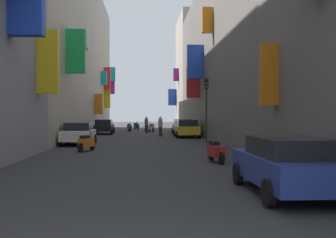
{
  "coord_description": "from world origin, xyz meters",
  "views": [
    {
      "loc": [
        0.2,
        -3.21,
        1.96
      ],
      "look_at": [
        2.26,
        32.68,
        1.53
      ],
      "focal_mm": 44.57,
      "sensor_mm": 36.0,
      "label": 1
    }
  ],
  "objects_px": {
    "parked_car_yellow": "(187,128)",
    "scooter_red": "(216,151)",
    "scooter_white": "(151,128)",
    "parked_car_white": "(79,133)",
    "parked_car_blue": "(287,164)",
    "scooter_orange": "(86,143)",
    "pedestrian_near_left": "(160,126)",
    "parked_car_black": "(104,126)",
    "parked_car_silver": "(182,126)",
    "scooter_blue": "(129,127)",
    "traffic_light_near_corner": "(206,99)",
    "pedestrian_crossing": "(146,125)",
    "scooter_black": "(136,126)"
  },
  "relations": [
    {
      "from": "parked_car_black",
      "to": "scooter_red",
      "type": "height_order",
      "value": "parked_car_black"
    },
    {
      "from": "parked_car_black",
      "to": "scooter_blue",
      "type": "distance_m",
      "value": 6.39
    },
    {
      "from": "scooter_white",
      "to": "parked_car_blue",
      "type": "bearing_deg",
      "value": -85.71
    },
    {
      "from": "scooter_white",
      "to": "scooter_orange",
      "type": "height_order",
      "value": "same"
    },
    {
      "from": "parked_car_blue",
      "to": "parked_car_black",
      "type": "distance_m",
      "value": 32.17
    },
    {
      "from": "scooter_black",
      "to": "traffic_light_near_corner",
      "type": "relative_size",
      "value": 0.42
    },
    {
      "from": "scooter_red",
      "to": "pedestrian_crossing",
      "type": "relative_size",
      "value": 1.05
    },
    {
      "from": "scooter_orange",
      "to": "pedestrian_near_left",
      "type": "xyz_separation_m",
      "value": [
        4.46,
        14.57,
        0.41
      ]
    },
    {
      "from": "parked_car_silver",
      "to": "scooter_red",
      "type": "relative_size",
      "value": 2.45
    },
    {
      "from": "parked_car_black",
      "to": "pedestrian_near_left",
      "type": "distance_m",
      "value": 7.12
    },
    {
      "from": "parked_car_blue",
      "to": "scooter_black",
      "type": "height_order",
      "value": "parked_car_blue"
    },
    {
      "from": "scooter_white",
      "to": "scooter_black",
      "type": "bearing_deg",
      "value": 105.29
    },
    {
      "from": "parked_car_white",
      "to": "pedestrian_near_left",
      "type": "bearing_deg",
      "value": 60.32
    },
    {
      "from": "scooter_white",
      "to": "pedestrian_crossing",
      "type": "xyz_separation_m",
      "value": [
        -0.55,
        -2.49,
        0.38
      ]
    },
    {
      "from": "parked_car_yellow",
      "to": "scooter_orange",
      "type": "relative_size",
      "value": 2.45
    },
    {
      "from": "parked_car_black",
      "to": "scooter_black",
      "type": "distance_m",
      "value": 11.51
    },
    {
      "from": "scooter_orange",
      "to": "parked_car_black",
      "type": "bearing_deg",
      "value": 92.78
    },
    {
      "from": "scooter_orange",
      "to": "traffic_light_near_corner",
      "type": "bearing_deg",
      "value": 43.03
    },
    {
      "from": "parked_car_black",
      "to": "scooter_orange",
      "type": "distance_m",
      "value": 19.25
    },
    {
      "from": "parked_car_blue",
      "to": "scooter_red",
      "type": "relative_size",
      "value": 2.45
    },
    {
      "from": "parked_car_silver",
      "to": "parked_car_yellow",
      "type": "bearing_deg",
      "value": -91.73
    },
    {
      "from": "scooter_blue",
      "to": "scooter_orange",
      "type": "distance_m",
      "value": 25.22
    },
    {
      "from": "scooter_red",
      "to": "scooter_blue",
      "type": "relative_size",
      "value": 1.02
    },
    {
      "from": "parked_car_black",
      "to": "scooter_blue",
      "type": "relative_size",
      "value": 2.46
    },
    {
      "from": "scooter_orange",
      "to": "parked_car_blue",
      "type": "bearing_deg",
      "value": -61.67
    },
    {
      "from": "parked_car_yellow",
      "to": "scooter_red",
      "type": "bearing_deg",
      "value": -92.07
    },
    {
      "from": "pedestrian_crossing",
      "to": "parked_car_white",
      "type": "bearing_deg",
      "value": -104.78
    },
    {
      "from": "parked_car_white",
      "to": "parked_car_blue",
      "type": "bearing_deg",
      "value": -65.54
    },
    {
      "from": "scooter_white",
      "to": "parked_car_white",
      "type": "bearing_deg",
      "value": -104.49
    },
    {
      "from": "parked_car_silver",
      "to": "parked_car_blue",
      "type": "bearing_deg",
      "value": -90.48
    },
    {
      "from": "parked_car_black",
      "to": "scooter_white",
      "type": "distance_m",
      "value": 6.66
    },
    {
      "from": "parked_car_blue",
      "to": "parked_car_white",
      "type": "relative_size",
      "value": 1.12
    },
    {
      "from": "scooter_orange",
      "to": "pedestrian_crossing",
      "type": "xyz_separation_m",
      "value": [
        3.25,
        21.41,
        0.38
      ]
    },
    {
      "from": "parked_car_blue",
      "to": "parked_car_silver",
      "type": "distance_m",
      "value": 30.57
    },
    {
      "from": "scooter_black",
      "to": "scooter_orange",
      "type": "bearing_deg",
      "value": -93.86
    },
    {
      "from": "parked_car_white",
      "to": "scooter_orange",
      "type": "xyz_separation_m",
      "value": [
        1.14,
        -4.75,
        -0.28
      ]
    },
    {
      "from": "scooter_white",
      "to": "traffic_light_near_corner",
      "type": "relative_size",
      "value": 0.41
    },
    {
      "from": "parked_car_blue",
      "to": "parked_car_white",
      "type": "height_order",
      "value": "parked_car_white"
    },
    {
      "from": "scooter_orange",
      "to": "pedestrian_near_left",
      "type": "bearing_deg",
      "value": 72.99
    },
    {
      "from": "traffic_light_near_corner",
      "to": "scooter_red",
      "type": "bearing_deg",
      "value": -96.71
    },
    {
      "from": "parked_car_silver",
      "to": "scooter_blue",
      "type": "relative_size",
      "value": 2.5
    },
    {
      "from": "parked_car_white",
      "to": "scooter_red",
      "type": "distance_m",
      "value": 12.35
    },
    {
      "from": "parked_car_blue",
      "to": "scooter_white",
      "type": "height_order",
      "value": "parked_car_blue"
    },
    {
      "from": "parked_car_blue",
      "to": "pedestrian_near_left",
      "type": "relative_size",
      "value": 2.52
    },
    {
      "from": "parked_car_yellow",
      "to": "pedestrian_near_left",
      "type": "height_order",
      "value": "pedestrian_near_left"
    },
    {
      "from": "parked_car_black",
      "to": "scooter_orange",
      "type": "height_order",
      "value": "parked_car_black"
    },
    {
      "from": "parked_car_white",
      "to": "scooter_white",
      "type": "bearing_deg",
      "value": 75.51
    },
    {
      "from": "parked_car_blue",
      "to": "parked_car_black",
      "type": "relative_size",
      "value": 1.01
    },
    {
      "from": "parked_car_yellow",
      "to": "pedestrian_near_left",
      "type": "bearing_deg",
      "value": 139.85
    },
    {
      "from": "parked_car_blue",
      "to": "pedestrian_near_left",
      "type": "distance_m",
      "value": 26.72
    }
  ]
}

